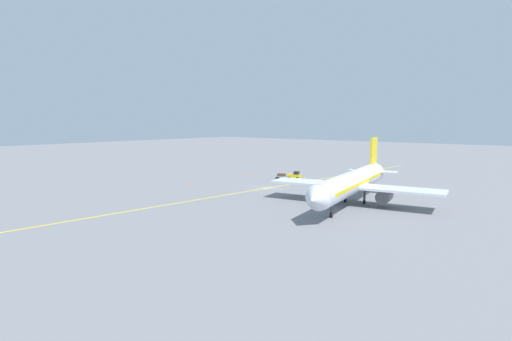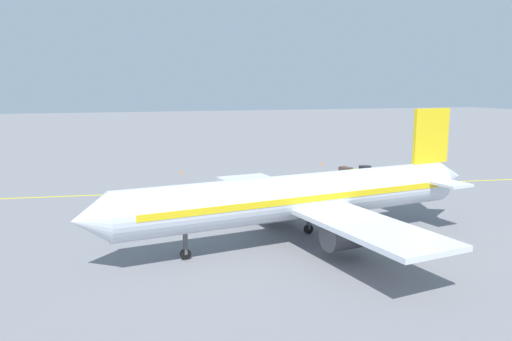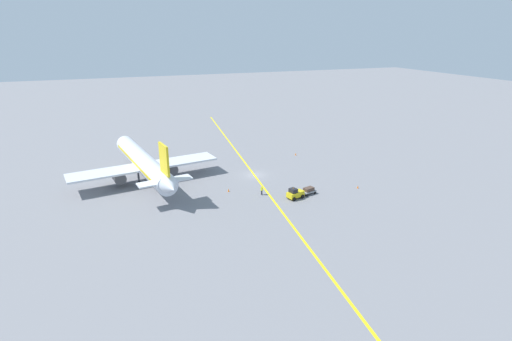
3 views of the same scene
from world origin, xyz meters
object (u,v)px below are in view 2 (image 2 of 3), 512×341
baggage_tug_white (362,173)px  airplane_at_gate (303,197)px  baggage_cart_trailing (346,170)px  traffic_cone_mid_apron (322,163)px  traffic_cone_by_wingtip (349,195)px  traffic_cone_near_nose (181,172)px  ground_crew_worker (356,180)px

baggage_tug_white → airplane_at_gate: bearing=141.7°
airplane_at_gate → baggage_cart_trailing: airplane_at_gate is taller
airplane_at_gate → baggage_tug_white: airplane_at_gate is taller
traffic_cone_mid_apron → traffic_cone_by_wingtip: same height
airplane_at_gate → traffic_cone_near_nose: size_ratio=64.50×
ground_crew_worker → traffic_cone_by_wingtip: bearing=144.4°
traffic_cone_near_nose → traffic_cone_by_wingtip: size_ratio=1.00×
airplane_at_gate → traffic_cone_by_wingtip: airplane_at_gate is taller
baggage_cart_trailing → traffic_cone_near_nose: bearing=69.0°
baggage_cart_trailing → traffic_cone_mid_apron: 9.93m
baggage_tug_white → traffic_cone_near_nose: (11.65, 23.04, -0.63)m
airplane_at_gate → traffic_cone_mid_apron: size_ratio=64.50×
baggage_tug_white → traffic_cone_mid_apron: (13.06, 0.07, -0.63)m
baggage_tug_white → baggage_cart_trailing: size_ratio=1.14×
traffic_cone_mid_apron → traffic_cone_by_wingtip: (-22.90, 7.12, 0.00)m
airplane_at_gate → traffic_cone_mid_apron: bearing=-26.8°
baggage_tug_white → baggage_cart_trailing: (3.17, 0.90, -0.14)m
ground_crew_worker → traffic_cone_mid_apron: 18.21m
baggage_tug_white → ground_crew_worker: (-4.80, 3.59, 0.01)m
airplane_at_gate → baggage_cart_trailing: bearing=-33.5°
baggage_cart_trailing → traffic_cone_near_nose: size_ratio=5.24×
airplane_at_gate → ground_crew_worker: bearing=-38.7°
baggage_cart_trailing → traffic_cone_mid_apron: (9.88, -0.82, -0.49)m
baggage_cart_trailing → ground_crew_worker: 8.41m
ground_crew_worker → traffic_cone_by_wingtip: (-5.04, 3.61, -0.63)m
airplane_at_gate → ground_crew_worker: airplane_at_gate is taller
ground_crew_worker → traffic_cone_by_wingtip: 6.23m
airplane_at_gate → ground_crew_worker: size_ratio=21.11×
baggage_tug_white → ground_crew_worker: 5.99m
ground_crew_worker → traffic_cone_near_nose: (16.45, 19.45, -0.63)m
ground_crew_worker → traffic_cone_near_nose: 25.48m
baggage_cart_trailing → traffic_cone_by_wingtip: 14.46m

